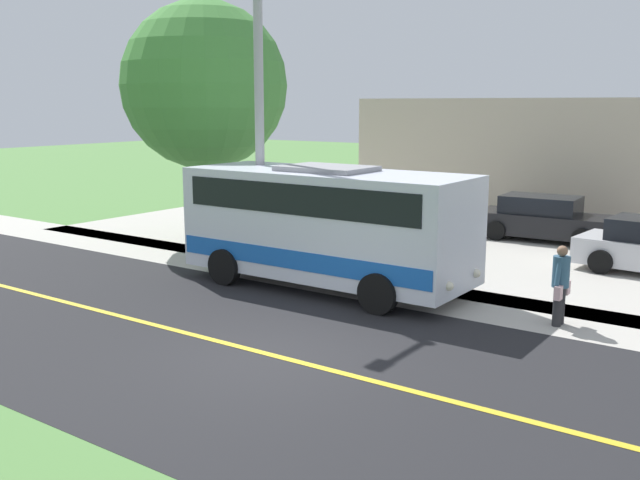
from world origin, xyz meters
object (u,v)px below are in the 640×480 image
shuttle_bus_front (327,221)px  parked_car_near (544,219)px  tree_curbside (205,86)px  pedestrian_with_bags (561,283)px  street_light_pole (256,93)px

shuttle_bus_front → parked_car_near: (-9.19, 2.34, -0.94)m
shuttle_bus_front → tree_curbside: tree_curbside is taller
parked_car_near → tree_curbside: tree_curbside is taller
shuttle_bus_front → pedestrian_with_bags: (-0.19, 5.60, -0.75)m
pedestrian_with_bags → tree_curbside: size_ratio=0.22×
shuttle_bus_front → parked_car_near: 9.53m
shuttle_bus_front → pedestrian_with_bags: size_ratio=4.40×
pedestrian_with_bags → street_light_pole: bearing=-90.9°
shuttle_bus_front → parked_car_near: size_ratio=1.61×
tree_curbside → pedestrian_with_bags: bearing=77.9°
pedestrian_with_bags → parked_car_near: size_ratio=0.37×
parked_car_near → tree_curbside: 11.85m
pedestrian_with_bags → street_light_pole: 8.88m
pedestrian_with_bags → parked_car_near: 9.57m
shuttle_bus_front → tree_curbside: size_ratio=0.95×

